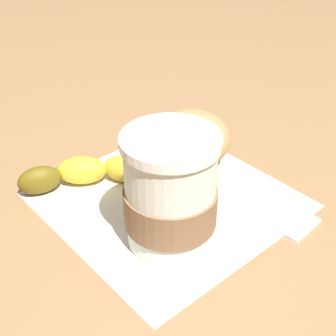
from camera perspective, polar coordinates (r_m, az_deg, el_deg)
name	(u,v)px	position (r m, az deg, el deg)	size (l,w,h in m)	color
ground_plane	(168,200)	(0.56, 0.00, -3.95)	(3.00, 3.00, 0.00)	#936D47
paper_napkin	(168,200)	(0.55, 0.00, -3.89)	(0.26, 0.26, 0.00)	white
coffee_cup	(170,194)	(0.47, 0.29, -3.21)	(0.10, 0.10, 0.12)	silver
muffin	(190,147)	(0.55, 2.64, 2.54)	(0.10, 0.10, 0.10)	beige
banana	(82,173)	(0.58, -10.42, -0.56)	(0.08, 0.15, 0.03)	gold
sugar_packet	(297,223)	(0.54, 15.45, -6.50)	(0.05, 0.03, 0.01)	white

